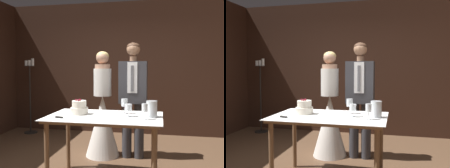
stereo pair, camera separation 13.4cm
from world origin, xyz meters
TOP-DOWN VIEW (x-y plane):
  - wall_back at (0.00, 2.42)m, footprint 5.29×0.12m
  - cake_table at (0.12, 0.01)m, footprint 1.38×0.85m
  - tiered_cake at (-0.22, 0.06)m, footprint 0.22×0.22m
  - cake_knife at (-0.29, -0.24)m, footprint 0.42×0.14m
  - wine_glass_near at (0.41, 0.01)m, footprint 0.08×0.08m
  - wine_glass_middle at (0.61, -0.10)m, footprint 0.07×0.07m
  - wine_glass_far at (0.33, 0.23)m, footprint 0.08×0.08m
  - hurricane_candle at (0.68, 0.04)m, footprint 0.13×0.13m
  - bride at (-0.12, 0.92)m, footprint 0.54×0.54m
  - groom at (0.37, 0.92)m, footprint 0.42×0.25m
  - candle_stand at (-1.97, 1.98)m, footprint 0.28×0.28m

SIDE VIEW (x-z plane):
  - bride at x=-0.12m, z-range -0.22..1.44m
  - cake_table at x=0.12m, z-range 0.32..1.14m
  - candle_stand at x=-1.97m, z-range 0.01..1.61m
  - cake_knife at x=-0.29m, z-range 0.82..0.84m
  - tiered_cake at x=-0.22m, z-range 0.80..1.00m
  - hurricane_candle at x=0.68m, z-range 0.82..1.01m
  - wine_glass_near at x=0.41m, z-range 0.85..1.01m
  - wine_glass_far at x=0.33m, z-range 0.86..1.05m
  - wine_glass_middle at x=0.61m, z-range 0.86..1.04m
  - groom at x=0.37m, z-range 0.11..1.90m
  - wall_back at x=0.00m, z-range 0.00..2.80m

